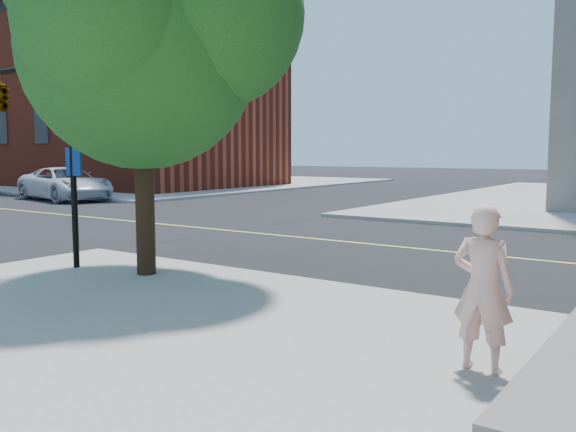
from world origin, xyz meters
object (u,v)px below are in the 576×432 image
Objects in this scene: signal_pole at (11,98)px; man_on_phone at (483,288)px; car_a at (66,184)px; street_tree at (146,21)px.

man_on_phone is at bearing -13.09° from signal_pole.
signal_pole is 16.41m from car_a.
man_on_phone is 24.73m from car_a.
street_tree is 19.18m from car_a.
signal_pole reaches higher than car_a.
signal_pole reaches higher than man_on_phone.
signal_pole is (-9.37, 1.05, 2.28)m from man_on_phone.
man_on_phone is 6.97m from street_tree.
signal_pole is at bearing -118.35° from car_a.
car_a is (-16.12, 9.77, -3.52)m from street_tree.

